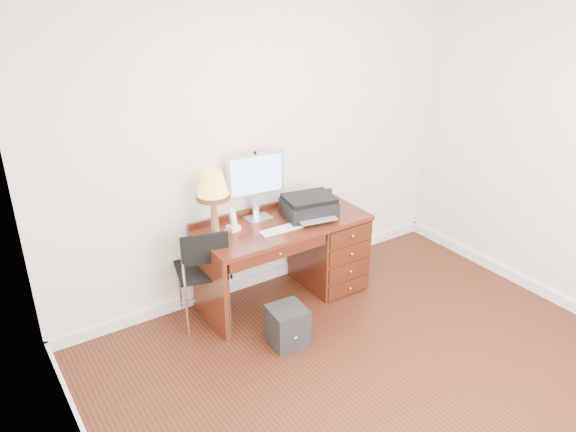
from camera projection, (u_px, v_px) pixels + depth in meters
ground at (388, 384)px, 4.07m from camera, size 4.00×4.00×0.00m
room_shell at (335, 335)px, 4.53m from camera, size 4.00×4.00×4.00m
desk at (313, 247)px, 5.13m from camera, size 1.50×0.67×0.75m
monitor at (256, 178)px, 4.76m from camera, size 0.51×0.19×0.58m
keyboard at (281, 229)px, 4.68m from camera, size 0.38×0.11×0.01m
mouse_pad at (310, 215)px, 4.92m from camera, size 0.23×0.23×0.05m
printer at (309, 207)px, 4.89m from camera, size 0.49×0.41×0.19m
leg_lamp at (213, 190)px, 4.41m from camera, size 0.27×0.27×0.56m
phone at (233, 224)px, 4.66m from camera, size 0.11×0.11×0.20m
pen_cup at (302, 206)px, 5.02m from camera, size 0.08×0.08×0.10m
chair at (205, 266)px, 4.57m from camera, size 0.51×0.51×0.89m
equipment_box at (287, 326)px, 4.45m from camera, size 0.30×0.30×0.33m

